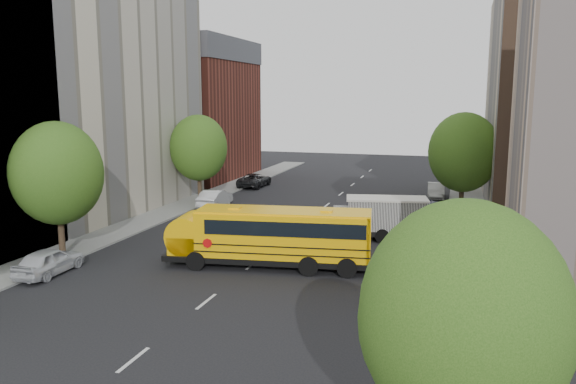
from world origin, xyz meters
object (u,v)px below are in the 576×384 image
at_px(street_tree_5, 463,144).
at_px(parked_car_1, 215,198).
at_px(street_tree_4, 464,152).
at_px(street_tree_1, 57,173).
at_px(safari_truck, 380,217).
at_px(parked_car_4, 430,212).
at_px(street_tree_2, 199,148).
at_px(school_bus, 269,234).
at_px(parked_car_2, 255,180).
at_px(street_tree_3, 463,319).
at_px(parked_car_3, 426,289).
at_px(parked_car_0, 49,261).
at_px(parked_car_5, 436,191).

xyz_separation_m(street_tree_5, parked_car_1, (-19.80, -13.66, -3.94)).
xyz_separation_m(street_tree_4, parked_car_1, (-19.80, -1.66, -4.31)).
bearing_deg(street_tree_1, safari_truck, 29.96).
bearing_deg(safari_truck, parked_car_4, 53.58).
xyz_separation_m(street_tree_2, safari_truck, (16.94, -8.24, -3.36)).
distance_m(school_bus, parked_car_2, 27.74).
relative_size(street_tree_3, street_tree_5, 0.95).
distance_m(street_tree_4, parked_car_2, 22.98).
xyz_separation_m(street_tree_5, parked_car_3, (-1.40, -31.22, -4.04)).
bearing_deg(street_tree_1, parked_car_0, -63.24).
bearing_deg(parked_car_2, street_tree_3, 116.99).
bearing_deg(parked_car_0, safari_truck, -142.56).
bearing_deg(street_tree_1, parked_car_5, 53.02).
xyz_separation_m(school_bus, parked_car_3, (8.57, -3.12, -1.17)).
relative_size(parked_car_2, parked_car_3, 1.11).
height_order(school_bus, parked_car_5, school_bus).
bearing_deg(street_tree_1, parked_car_4, 38.57).
bearing_deg(parked_car_0, street_tree_1, -64.71).
bearing_deg(street_tree_2, parked_car_5, 22.72).
xyz_separation_m(street_tree_2, parked_car_2, (1.57, 9.56, -4.13)).
bearing_deg(parked_car_1, safari_truck, 152.29).
xyz_separation_m(street_tree_2, parked_car_4, (19.80, -2.21, -4.03)).
distance_m(parked_car_0, parked_car_5, 34.40).
distance_m(street_tree_4, parked_car_0, 29.58).
relative_size(street_tree_4, parked_car_1, 1.75).
relative_size(parked_car_2, parked_car_5, 1.19).
xyz_separation_m(street_tree_2, parked_car_5, (19.80, 8.29, -4.13)).
height_order(street_tree_5, parked_car_4, street_tree_5).
relative_size(parked_car_1, parked_car_5, 1.10).
height_order(street_tree_4, parked_car_1, street_tree_4).
distance_m(street_tree_3, parked_car_3, 13.40).
bearing_deg(school_bus, parked_car_4, 52.49).
relative_size(street_tree_2, parked_car_1, 1.66).
relative_size(street_tree_2, street_tree_4, 0.95).
distance_m(parked_car_4, parked_car_5, 10.50).
bearing_deg(parked_car_3, parked_car_2, 123.17).
height_order(parked_car_1, parked_car_5, parked_car_1).
height_order(parked_car_0, parked_car_1, parked_car_1).
bearing_deg(parked_car_0, parked_car_1, -93.86).
relative_size(street_tree_2, street_tree_5, 1.03).
height_order(street_tree_2, parked_car_1, street_tree_2).
xyz_separation_m(school_bus, parked_car_4, (7.77, 13.90, -1.04)).
bearing_deg(parked_car_2, street_tree_5, -172.37).
height_order(street_tree_2, parked_car_0, street_tree_2).
distance_m(street_tree_3, safari_truck, 24.48).
bearing_deg(parked_car_1, street_tree_1, 78.69).
relative_size(parked_car_0, parked_car_1, 0.91).
bearing_deg(street_tree_4, street_tree_5, 90.00).
xyz_separation_m(parked_car_4, parked_car_5, (0.00, 10.50, -0.10)).
distance_m(street_tree_3, parked_car_0, 23.75).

